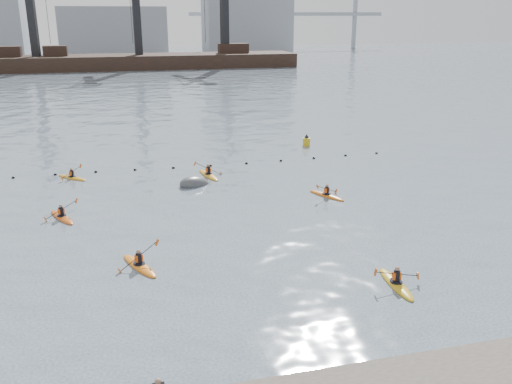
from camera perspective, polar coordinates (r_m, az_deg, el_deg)
ground at (r=23.76m, az=2.28°, el=-11.39°), size 400.00×400.00×0.00m
float_line at (r=44.23m, az=-6.78°, el=2.71°), size 33.24×0.73×0.24m
barge_pier at (r=130.26m, az=-12.26°, el=13.43°), size 72.00×19.30×29.50m
skyline at (r=170.26m, az=-12.28°, el=16.92°), size 141.00×28.00×22.00m
kayaker_0 at (r=27.25m, az=-12.18°, el=-7.51°), size 2.12×3.21×1.30m
kayaker_1 at (r=25.76m, az=14.52°, el=-9.27°), size 2.21×3.30×1.06m
kayaker_2 at (r=34.82m, az=-19.76°, el=-2.46°), size 1.99×3.07×1.17m
kayaker_3 at (r=41.51m, az=-5.02°, el=1.84°), size 2.33×3.41×1.40m
kayaker_4 at (r=37.00m, az=7.44°, el=-0.31°), size 1.93×2.97×1.17m
kayaker_5 at (r=43.02m, az=-18.80°, el=1.48°), size 2.43×2.44×1.02m
mooring_buoy at (r=39.46m, az=-6.47°, el=0.77°), size 3.02×2.45×1.71m
nav_buoy at (r=51.27m, az=5.34°, el=5.30°), size 0.69×0.69×1.26m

